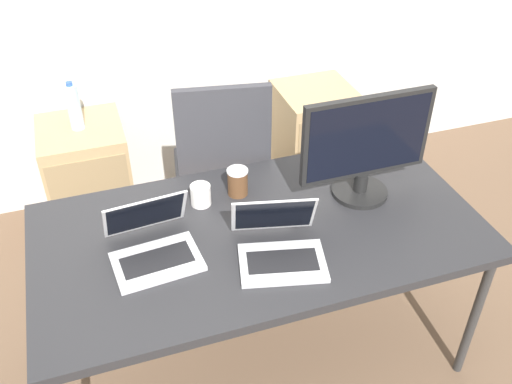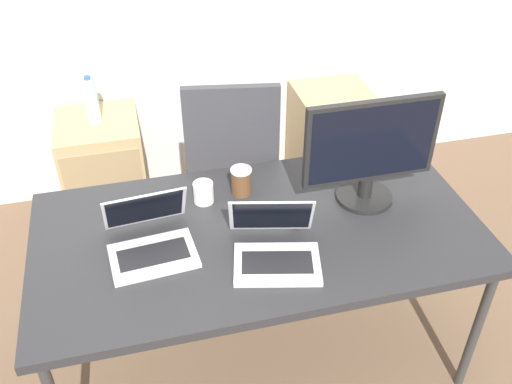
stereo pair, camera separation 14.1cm
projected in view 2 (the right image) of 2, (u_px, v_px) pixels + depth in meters
The scene contains 12 objects.
ground_plane at pixel (258, 349), 2.72m from camera, with size 14.00×14.00×0.00m, color brown.
desk at pixel (259, 237), 2.30m from camera, with size 1.78×0.92×0.75m.
office_chair at pixel (233, 187), 3.04m from camera, with size 0.56×0.59×1.12m.
cabinet_left at pixel (105, 169), 3.37m from camera, with size 0.46×0.48×0.65m.
cabinet_right at pixel (331, 139), 3.65m from camera, with size 0.46×0.48×0.65m.
water_bottle at pixel (91, 100), 3.10m from camera, with size 0.07×0.07×0.27m.
laptop_left at pixel (151, 240), 2.15m from camera, with size 0.34×0.34×0.22m.
laptop_right at pixel (275, 247), 2.12m from camera, with size 0.36×0.38×0.22m.
monitor at pixel (370, 152), 2.29m from camera, with size 0.56×0.24×0.47m.
mouse at pixel (295, 222), 2.28m from camera, with size 0.04×0.06×0.03m.
coffee_cup_white at pixel (203, 192), 2.39m from camera, with size 0.09×0.09×0.09m.
coffee_cup_brown at pixel (241, 181), 2.43m from camera, with size 0.09×0.09×0.12m.
Camera 2 is at (-0.43, -1.68, 2.23)m, focal length 40.00 mm.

